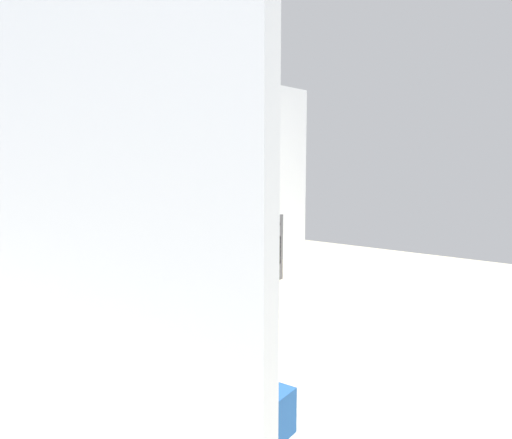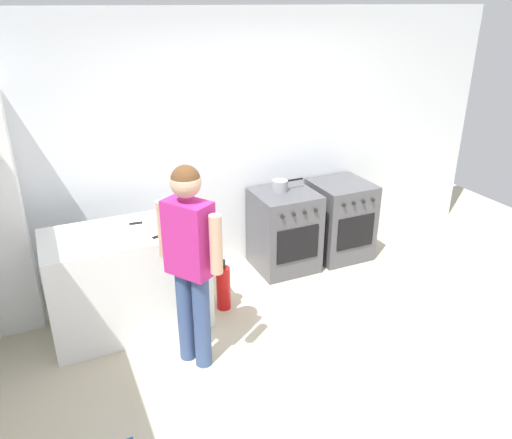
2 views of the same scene
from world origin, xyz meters
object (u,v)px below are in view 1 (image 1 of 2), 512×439
object	(u,v)px
knife_carving	(154,242)
fire_extinguisher	(197,299)
oven_right	(251,248)
knife_utility	(130,237)
person	(212,237)
pot	(210,216)
recycling_crate_lower	(246,420)
oven_left	(216,257)

from	to	relation	value
knife_carving	fire_extinguisher	xyz separation A→B (m)	(0.67, 0.14, -0.69)
oven_right	knife_utility	world-z (taller)	knife_utility
knife_carving	oven_right	bearing A→B (deg)	15.47
knife_carving	person	bearing A→B (deg)	-66.14
knife_utility	fire_extinguisher	size ratio (longest dim) A/B	0.50
pot	oven_right	bearing A→B (deg)	-5.31
oven_right	knife_carving	size ratio (longest dim) A/B	2.59
oven_right	recycling_crate_lower	bearing A→B (deg)	-144.55
person	fire_extinguisher	xyz separation A→B (m)	(0.47, 0.60, -0.75)
recycling_crate_lower	oven_left	bearing A→B (deg)	42.96
pot	fire_extinguisher	bearing A→B (deg)	-147.36
pot	person	world-z (taller)	person
pot	fire_extinguisher	world-z (taller)	pot
person	knife_carving	bearing A→B (deg)	113.86
oven_left	knife_utility	distance (m)	1.60
recycling_crate_lower	person	bearing A→B (deg)	48.08
oven_right	person	size ratio (longest dim) A/B	0.52
oven_left	pot	bearing A→B (deg)	106.88
person	fire_extinguisher	bearing A→B (deg)	52.09
knife_utility	person	xyz separation A→B (m)	(0.17, -0.81, 0.06)
oven_right	person	distance (m)	2.36
oven_right	pot	bearing A→B (deg)	174.69
oven_left	person	xyz separation A→B (m)	(-1.34, -1.08, 0.54)
oven_left	fire_extinguisher	world-z (taller)	oven_left
pot	knife_carving	xyz separation A→B (m)	(-1.52, -0.69, -0.00)
fire_extinguisher	knife_carving	bearing A→B (deg)	-168.19
person	fire_extinguisher	size ratio (longest dim) A/B	3.25
knife_utility	person	distance (m)	0.83
fire_extinguisher	oven_right	bearing A→B (deg)	17.00
oven_right	pot	xyz separation A→B (m)	(-0.71, 0.07, 0.48)
pot	fire_extinguisher	xyz separation A→B (m)	(-0.85, -0.54, -0.69)
knife_utility	knife_carving	bearing A→B (deg)	-96.23
knife_utility	knife_carving	xyz separation A→B (m)	(-0.04, -0.35, -0.00)
pot	knife_utility	size ratio (longest dim) A/B	1.35
knife_carving	fire_extinguisher	distance (m)	0.97
pot	knife_carving	world-z (taller)	pot
knife_carving	oven_left	bearing A→B (deg)	21.85
person	oven_right	bearing A→B (deg)	28.00
knife_utility	recycling_crate_lower	xyz separation A→B (m)	(-0.75, -1.82, -0.76)
pot	fire_extinguisher	distance (m)	1.22
oven_left	oven_right	xyz separation A→B (m)	(0.69, -0.00, -0.00)
oven_right	knife_carving	xyz separation A→B (m)	(-2.24, -0.62, 0.48)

